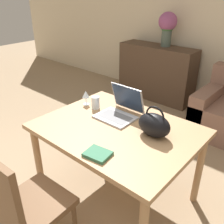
# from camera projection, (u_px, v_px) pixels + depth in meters

# --- Properties ---
(dining_table) EXTENTS (1.26, 0.97, 0.74)m
(dining_table) POSITION_uv_depth(u_px,v_px,m) (117.00, 136.00, 2.06)
(dining_table) COLOR #A87F56
(dining_table) RESTS_ON ground_plane
(chair) EXTENTS (0.46, 0.46, 0.94)m
(chair) POSITION_uv_depth(u_px,v_px,m) (22.00, 203.00, 1.62)
(chair) COLOR brown
(chair) RESTS_ON ground_plane
(sideboard) EXTENTS (1.29, 0.40, 0.90)m
(sideboard) POSITION_uv_depth(u_px,v_px,m) (156.00, 73.00, 4.22)
(sideboard) COLOR #4C3828
(sideboard) RESTS_ON ground_plane
(laptop) EXTENTS (0.33, 0.34, 0.26)m
(laptop) POSITION_uv_depth(u_px,v_px,m) (121.00, 108.00, 2.18)
(laptop) COLOR #ADADB2
(laptop) RESTS_ON dining_table
(drinking_glass) EXTENTS (0.08, 0.08, 0.12)m
(drinking_glass) POSITION_uv_depth(u_px,v_px,m) (96.00, 102.00, 2.31)
(drinking_glass) COLOR silver
(drinking_glass) RESTS_ON dining_table
(wine_glass) EXTENTS (0.07, 0.07, 0.14)m
(wine_glass) POSITION_uv_depth(u_px,v_px,m) (86.00, 95.00, 2.36)
(wine_glass) COLOR silver
(wine_glass) RESTS_ON dining_table
(handbag) EXTENTS (0.26, 0.16, 0.25)m
(handbag) POSITION_uv_depth(u_px,v_px,m) (154.00, 125.00, 1.87)
(handbag) COLOR black
(handbag) RESTS_ON dining_table
(flower_vase) EXTENTS (0.29, 0.29, 0.52)m
(flower_vase) POSITION_uv_depth(u_px,v_px,m) (167.00, 25.00, 3.83)
(flower_vase) COLOR #47564C
(flower_vase) RESTS_ON sideboard
(book) EXTENTS (0.19, 0.16, 0.02)m
(book) POSITION_uv_depth(u_px,v_px,m) (98.00, 154.00, 1.68)
(book) COLOR #336B4C
(book) RESTS_ON dining_table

